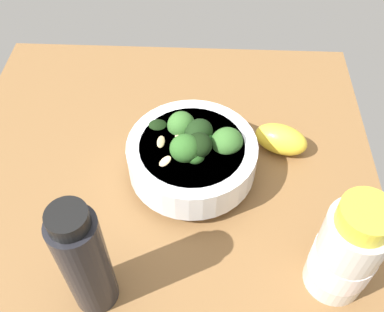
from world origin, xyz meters
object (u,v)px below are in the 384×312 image
at_px(bowl_of_broccoli, 192,154).
at_px(bottle_tall, 85,261).
at_px(bottle_short, 346,252).
at_px(lemon_wedge, 281,139).

bearing_deg(bowl_of_broccoli, bottle_tall, 60.54).
bearing_deg(bowl_of_broccoli, bottle_short, 138.79).
distance_m(bowl_of_broccoli, bottle_short, 0.23).
xyz_separation_m(bowl_of_broccoli, lemon_wedge, (-0.13, -0.05, -0.02)).
height_order(bowl_of_broccoli, bottle_short, bottle_short).
bearing_deg(bottle_short, lemon_wedge, -77.14).
height_order(bowl_of_broccoli, bottle_tall, bottle_tall).
distance_m(lemon_wedge, bottle_tall, 0.33).
relative_size(bottle_tall, bottle_short, 1.15).
relative_size(bowl_of_broccoli, bottle_short, 1.17).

